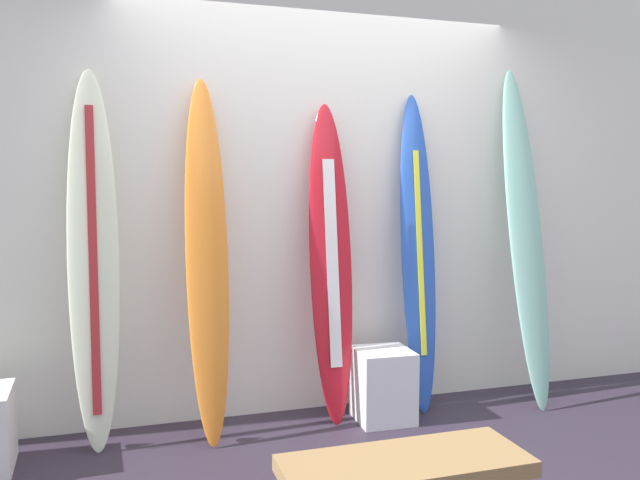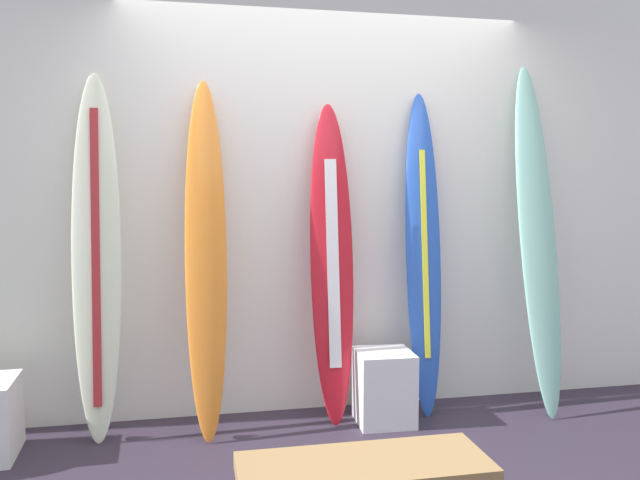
{
  "view_description": "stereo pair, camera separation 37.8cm",
  "coord_description": "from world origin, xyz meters",
  "px_view_note": "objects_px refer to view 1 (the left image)",
  "views": [
    {
      "loc": [
        -1.21,
        -2.65,
        1.44
      ],
      "look_at": [
        -0.09,
        0.95,
        1.11
      ],
      "focal_mm": 35.97,
      "sensor_mm": 36.0,
      "label": 1
    },
    {
      "loc": [
        -0.85,
        -2.74,
        1.44
      ],
      "look_at": [
        -0.09,
        0.95,
        1.11
      ],
      "focal_mm": 35.97,
      "sensor_mm": 36.0,
      "label": 2
    }
  ],
  "objects_px": {
    "surfboard_ivory": "(93,261)",
    "bench": "(405,473)",
    "surfboard_sunset": "(207,260)",
    "display_block_center": "(383,385)",
    "surfboard_cobalt": "(418,255)",
    "surfboard_crimson": "(331,262)",
    "surfboard_seafoam": "(526,236)"
  },
  "relations": [
    {
      "from": "surfboard_crimson",
      "to": "bench",
      "type": "height_order",
      "value": "surfboard_crimson"
    },
    {
      "from": "surfboard_crimson",
      "to": "surfboard_cobalt",
      "type": "height_order",
      "value": "surfboard_cobalt"
    },
    {
      "from": "surfboard_ivory",
      "to": "display_block_center",
      "type": "distance_m",
      "value": 1.84
    },
    {
      "from": "surfboard_cobalt",
      "to": "surfboard_seafoam",
      "type": "distance_m",
      "value": 0.74
    },
    {
      "from": "surfboard_ivory",
      "to": "surfboard_sunset",
      "type": "relative_size",
      "value": 1.01
    },
    {
      "from": "surfboard_crimson",
      "to": "bench",
      "type": "xyz_separation_m",
      "value": [
        -0.23,
        -1.58,
        -0.59
      ]
    },
    {
      "from": "surfboard_ivory",
      "to": "surfboard_crimson",
      "type": "xyz_separation_m",
      "value": [
        1.35,
        -0.01,
        -0.06
      ]
    },
    {
      "from": "surfboard_crimson",
      "to": "display_block_center",
      "type": "xyz_separation_m",
      "value": [
        0.3,
        -0.13,
        -0.75
      ]
    },
    {
      "from": "surfboard_crimson",
      "to": "display_block_center",
      "type": "distance_m",
      "value": 0.81
    },
    {
      "from": "surfboard_sunset",
      "to": "surfboard_seafoam",
      "type": "height_order",
      "value": "surfboard_seafoam"
    },
    {
      "from": "surfboard_seafoam",
      "to": "bench",
      "type": "height_order",
      "value": "surfboard_seafoam"
    },
    {
      "from": "surfboard_cobalt",
      "to": "bench",
      "type": "relative_size",
      "value": 2.19
    },
    {
      "from": "bench",
      "to": "display_block_center",
      "type": "bearing_deg",
      "value": 70.0
    },
    {
      "from": "surfboard_cobalt",
      "to": "display_block_center",
      "type": "relative_size",
      "value": 4.62
    },
    {
      "from": "surfboard_ivory",
      "to": "surfboard_crimson",
      "type": "distance_m",
      "value": 1.35
    },
    {
      "from": "display_block_center",
      "to": "bench",
      "type": "relative_size",
      "value": 0.47
    },
    {
      "from": "surfboard_sunset",
      "to": "display_block_center",
      "type": "distance_m",
      "value": 1.31
    },
    {
      "from": "surfboard_ivory",
      "to": "surfboard_sunset",
      "type": "distance_m",
      "value": 0.61
    },
    {
      "from": "surfboard_ivory",
      "to": "surfboard_seafoam",
      "type": "distance_m",
      "value": 2.67
    },
    {
      "from": "display_block_center",
      "to": "bench",
      "type": "bearing_deg",
      "value": -110.0
    },
    {
      "from": "surfboard_ivory",
      "to": "display_block_center",
      "type": "xyz_separation_m",
      "value": [
        1.65,
        -0.14,
        -0.8
      ]
    },
    {
      "from": "surfboard_crimson",
      "to": "surfboard_sunset",
      "type": "bearing_deg",
      "value": -176.04
    },
    {
      "from": "surfboard_cobalt",
      "to": "surfboard_crimson",
      "type": "bearing_deg",
      "value": -177.68
    },
    {
      "from": "surfboard_sunset",
      "to": "surfboard_ivory",
      "type": "bearing_deg",
      "value": 174.32
    },
    {
      "from": "surfboard_seafoam",
      "to": "display_block_center",
      "type": "height_order",
      "value": "surfboard_seafoam"
    },
    {
      "from": "surfboard_seafoam",
      "to": "bench",
      "type": "bearing_deg",
      "value": -135.8
    },
    {
      "from": "surfboard_sunset",
      "to": "surfboard_crimson",
      "type": "bearing_deg",
      "value": 3.96
    },
    {
      "from": "surfboard_ivory",
      "to": "bench",
      "type": "relative_size",
      "value": 2.26
    },
    {
      "from": "surfboard_ivory",
      "to": "surfboard_crimson",
      "type": "height_order",
      "value": "surfboard_ivory"
    },
    {
      "from": "surfboard_sunset",
      "to": "surfboard_seafoam",
      "type": "distance_m",
      "value": 2.07
    },
    {
      "from": "surfboard_crimson",
      "to": "surfboard_cobalt",
      "type": "xyz_separation_m",
      "value": [
        0.59,
        0.02,
        0.02
      ]
    },
    {
      "from": "surfboard_sunset",
      "to": "surfboard_seafoam",
      "type": "relative_size",
      "value": 0.93
    }
  ]
}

